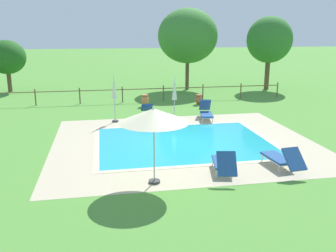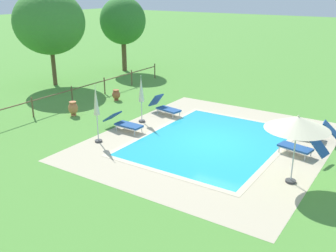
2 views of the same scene
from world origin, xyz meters
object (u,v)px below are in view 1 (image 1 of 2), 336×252
terracotta_urn_near_fence (198,99)px  patio_umbrella_closed_row_west (114,90)px  sun_lounger_north_near_steps (148,114)px  sun_lounger_north_far (206,112)px  tree_centre (188,36)px  sun_lounger_north_mid (224,163)px  patio_umbrella_open_foreground (154,116)px  sun_lounger_north_end (282,158)px  patio_umbrella_closed_row_mid_west (174,91)px  tree_far_west (269,40)px  terracotta_urn_by_tree (145,100)px  tree_west_mid (7,57)px

terracotta_urn_near_fence → patio_umbrella_closed_row_west: bearing=-146.4°
sun_lounger_north_near_steps → sun_lounger_north_far: bearing=-4.3°
tree_centre → sun_lounger_north_far: bearing=-97.4°
sun_lounger_north_mid → patio_umbrella_closed_row_west: size_ratio=0.78×
sun_lounger_north_far → patio_umbrella_open_foreground: 8.90m
sun_lounger_north_end → sun_lounger_north_near_steps: bearing=115.2°
sun_lounger_north_end → patio_umbrella_closed_row_mid_west: 8.07m
patio_umbrella_open_foreground → tree_far_west: bearing=55.4°
terracotta_urn_by_tree → terracotta_urn_near_fence: bearing=0.2°
sun_lounger_north_near_steps → sun_lounger_north_end: sun_lounger_north_end is taller
terracotta_urn_near_fence → tree_far_west: bearing=36.0°
sun_lounger_north_end → patio_umbrella_closed_row_mid_west: (-2.21, 7.68, 1.15)m
sun_lounger_north_near_steps → tree_centre: (4.36, 9.61, 3.78)m
tree_west_mid → terracotta_urn_near_fence: bearing=-29.7°
sun_lounger_north_far → tree_west_mid: size_ratio=0.50×
patio_umbrella_closed_row_mid_west → tree_far_west: tree_far_west is taller
sun_lounger_north_end → patio_umbrella_closed_row_west: size_ratio=0.78×
sun_lounger_north_end → patio_umbrella_closed_row_west: patio_umbrella_closed_row_west is taller
patio_umbrella_open_foreground → terracotta_urn_by_tree: 11.82m
patio_umbrella_closed_row_mid_west → tree_far_west: bearing=43.1°
sun_lounger_north_mid → terracotta_urn_near_fence: sun_lounger_north_mid is taller
sun_lounger_north_near_steps → tree_centre: size_ratio=0.33×
sun_lounger_north_far → terracotta_urn_near_fence: (0.62, 3.85, -0.05)m
terracotta_urn_near_fence → tree_centre: 7.13m
sun_lounger_north_far → sun_lounger_north_end: bearing=-85.9°
sun_lounger_north_mid → sun_lounger_north_far: (1.58, 7.51, 0.01)m
terracotta_urn_near_fence → sun_lounger_north_far: bearing=-99.1°
sun_lounger_north_far → patio_umbrella_open_foreground: bearing=-116.7°
sun_lounger_north_near_steps → patio_umbrella_open_foreground: 8.27m
sun_lounger_north_far → sun_lounger_north_mid: bearing=-101.9°
sun_lounger_north_near_steps → terracotta_urn_near_fence: bearing=44.4°
terracotta_urn_by_tree → tree_far_west: (10.41, 5.08, 3.45)m
patio_umbrella_closed_row_west → patio_umbrella_open_foreground: bearing=-83.8°
terracotta_urn_by_tree → tree_west_mid: tree_west_mid is taller
terracotta_urn_by_tree → tree_far_west: tree_far_west is taller
sun_lounger_north_mid → patio_umbrella_closed_row_mid_west: size_ratio=0.85×
sun_lounger_north_end → patio_umbrella_open_foreground: size_ratio=0.82×
sun_lounger_north_far → tree_centre: size_ratio=0.31×
patio_umbrella_closed_row_mid_west → tree_centre: bearing=72.9°
sun_lounger_north_near_steps → sun_lounger_north_far: size_ratio=1.04×
terracotta_urn_by_tree → tree_centre: size_ratio=0.12×
sun_lounger_north_mid → patio_umbrella_closed_row_west: patio_umbrella_closed_row_west is taller
sun_lounger_north_mid → tree_centre: tree_centre is taller
sun_lounger_north_near_steps → sun_lounger_north_end: (3.61, -7.66, 0.01)m
tree_west_mid → patio_umbrella_open_foreground: bearing=-66.1°
terracotta_urn_by_tree → tree_west_mid: (-9.54, 7.39, 2.21)m
sun_lounger_north_end → tree_far_west: (7.07, 16.35, 3.47)m
patio_umbrella_closed_row_mid_west → terracotta_urn_by_tree: bearing=107.5°
sun_lounger_north_far → patio_umbrella_closed_row_west: 4.97m
patio_umbrella_closed_row_west → tree_west_mid: size_ratio=0.65×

